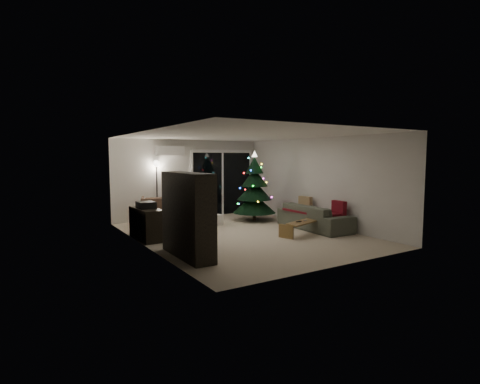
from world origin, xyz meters
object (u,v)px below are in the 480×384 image
object	(u,v)px
sofa	(314,217)
christmas_tree	(254,186)
media_cabinet	(146,224)
bookshelf	(178,216)
armchair	(158,210)
coffee_table	(303,229)

from	to	relation	value
sofa	christmas_tree	bearing A→B (deg)	20.29
media_cabinet	sofa	xyz separation A→B (m)	(4.30, -1.12, -0.04)
sofa	christmas_tree	world-z (taller)	christmas_tree
bookshelf	sofa	distance (m)	4.41
sofa	armchair	bearing A→B (deg)	53.52
coffee_table	christmas_tree	world-z (taller)	christmas_tree
media_cabinet	sofa	size ratio (longest dim) A/B	0.53
coffee_table	christmas_tree	xyz separation A→B (m)	(0.24, 2.54, 0.89)
media_cabinet	christmas_tree	world-z (taller)	christmas_tree
media_cabinet	sofa	world-z (taller)	media_cabinet
media_cabinet	coffee_table	distance (m)	3.82
bookshelf	christmas_tree	world-z (taller)	christmas_tree
media_cabinet	armchair	world-z (taller)	armchair
christmas_tree	sofa	bearing A→B (deg)	-72.79
bookshelf	media_cabinet	bearing A→B (deg)	68.48
armchair	sofa	bearing A→B (deg)	160.04
media_cabinet	armchair	bearing A→B (deg)	60.41
sofa	christmas_tree	size ratio (longest dim) A/B	1.06
media_cabinet	christmas_tree	xyz separation A→B (m)	(3.68, 0.88, 0.70)
bookshelf	coffee_table	xyz separation A→B (m)	(3.44, 0.29, -0.64)
bookshelf	christmas_tree	bearing A→B (deg)	16.08
armchair	coffee_table	xyz separation A→B (m)	(2.56, -3.37, -0.24)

